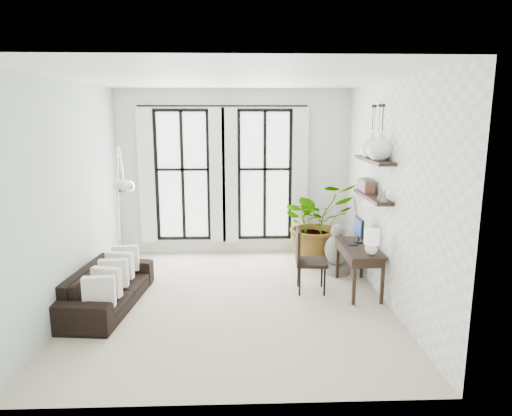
{
  "coord_description": "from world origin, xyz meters",
  "views": [
    {
      "loc": [
        0.1,
        -6.39,
        2.7
      ],
      "look_at": [
        0.35,
        0.3,
        1.34
      ],
      "focal_mm": 32.0,
      "sensor_mm": 36.0,
      "label": 1
    }
  ],
  "objects_px": {
    "plant": "(316,222)",
    "arc_lamp": "(119,180)",
    "sofa": "(108,287)",
    "desk": "(360,250)",
    "buddha": "(337,252)",
    "desk_chair": "(306,256)"
  },
  "relations": [
    {
      "from": "desk",
      "to": "arc_lamp",
      "type": "height_order",
      "value": "arc_lamp"
    },
    {
      "from": "desk",
      "to": "buddha",
      "type": "distance_m",
      "value": 0.97
    },
    {
      "from": "sofa",
      "to": "arc_lamp",
      "type": "bearing_deg",
      "value": -3.63
    },
    {
      "from": "plant",
      "to": "arc_lamp",
      "type": "height_order",
      "value": "arc_lamp"
    },
    {
      "from": "sofa",
      "to": "arc_lamp",
      "type": "xyz_separation_m",
      "value": [
        0.1,
        0.6,
        1.46
      ]
    },
    {
      "from": "desk",
      "to": "buddha",
      "type": "relative_size",
      "value": 1.4
    },
    {
      "from": "sofa",
      "to": "desk",
      "type": "distance_m",
      "value": 3.79
    },
    {
      "from": "desk_chair",
      "to": "arc_lamp",
      "type": "relative_size",
      "value": 0.44
    },
    {
      "from": "arc_lamp",
      "to": "buddha",
      "type": "xyz_separation_m",
      "value": [
        3.49,
        0.72,
        -1.38
      ]
    },
    {
      "from": "sofa",
      "to": "desk_chair",
      "type": "height_order",
      "value": "desk_chair"
    },
    {
      "from": "desk_chair",
      "to": "arc_lamp",
      "type": "height_order",
      "value": "arc_lamp"
    },
    {
      "from": "plant",
      "to": "buddha",
      "type": "height_order",
      "value": "plant"
    },
    {
      "from": "desk",
      "to": "desk_chair",
      "type": "height_order",
      "value": "desk"
    },
    {
      "from": "desk",
      "to": "arc_lamp",
      "type": "distance_m",
      "value": 3.8
    },
    {
      "from": "arc_lamp",
      "to": "desk",
      "type": "bearing_deg",
      "value": -2.87
    },
    {
      "from": "desk_chair",
      "to": "arc_lamp",
      "type": "xyz_separation_m",
      "value": [
        -2.82,
        0.12,
        1.18
      ]
    },
    {
      "from": "plant",
      "to": "desk",
      "type": "xyz_separation_m",
      "value": [
        0.42,
        -1.54,
        -0.08
      ]
    },
    {
      "from": "plant",
      "to": "desk",
      "type": "bearing_deg",
      "value": -74.77
    },
    {
      "from": "desk",
      "to": "arc_lamp",
      "type": "relative_size",
      "value": 0.54
    },
    {
      "from": "arc_lamp",
      "to": "buddha",
      "type": "relative_size",
      "value": 2.61
    },
    {
      "from": "buddha",
      "to": "sofa",
      "type": "bearing_deg",
      "value": -159.85
    },
    {
      "from": "desk_chair",
      "to": "plant",
      "type": "bearing_deg",
      "value": 78.45
    }
  ]
}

